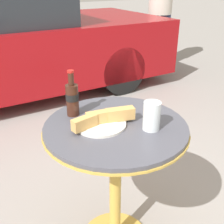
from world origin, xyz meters
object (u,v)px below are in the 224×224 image
cola_bottle_left (72,98)px  lunch_plate_near (102,120)px  bistro_table (115,157)px  drinking_glass (152,117)px  pedestrian (160,4)px

cola_bottle_left → lunch_plate_near: size_ratio=0.73×
cola_bottle_left → lunch_plate_near: cola_bottle_left is taller
bistro_table → drinking_glass: 0.29m
drinking_glass → pedestrian: pedestrian is taller
bistro_table → cola_bottle_left: bearing=123.5°
drinking_glass → lunch_plate_near: drinking_glass is taller
bistro_table → cola_bottle_left: 0.35m
lunch_plate_near → bistro_table: bearing=-22.7°
bistro_table → lunch_plate_near: lunch_plate_near is taller
pedestrian → drinking_glass: bearing=-129.7°
bistro_table → lunch_plate_near: 0.21m
bistro_table → pedestrian: (2.37, 2.61, 0.41)m
drinking_glass → lunch_plate_near: 0.22m
bistro_table → drinking_glass: drinking_glass is taller
pedestrian → cola_bottle_left: bearing=-136.0°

